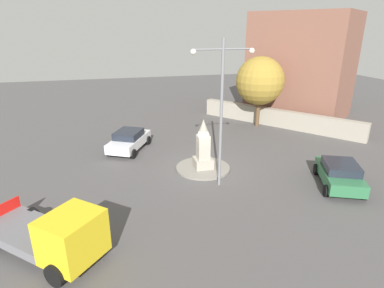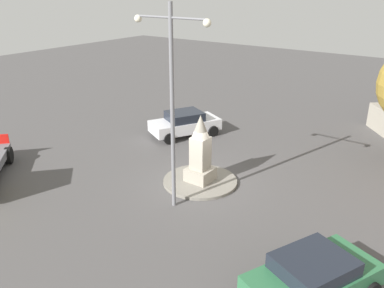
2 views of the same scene
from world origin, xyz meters
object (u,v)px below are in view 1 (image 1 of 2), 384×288
at_px(streetlamp, 222,102).
at_px(car_green_far_side, 340,174).
at_px(monument, 203,147).
at_px(corner_building, 301,66).
at_px(car_white_passing, 129,140).
at_px(tree_near_wall, 260,81).
at_px(truck_yellow_near_island, 55,235).

xyz_separation_m(streetlamp, car_green_far_side, (-6.39, 1.79, -3.98)).
bearing_deg(monument, car_green_far_side, 148.69).
xyz_separation_m(monument, corner_building, (-12.83, -10.27, 3.37)).
bearing_deg(car_green_far_side, corner_building, -113.29).
distance_m(monument, car_green_far_side, 7.84).
height_order(monument, corner_building, corner_building).
height_order(car_white_passing, corner_building, corner_building).
relative_size(corner_building, tree_near_wall, 1.59).
distance_m(car_white_passing, tree_near_wall, 12.39).
relative_size(monument, truck_yellow_near_island, 0.59).
bearing_deg(car_green_far_side, car_white_passing, -38.14).
height_order(streetlamp, tree_near_wall, streetlamp).
bearing_deg(monument, car_white_passing, -46.81).
relative_size(car_white_passing, corner_building, 0.45).
bearing_deg(tree_near_wall, truck_yellow_near_island, 43.41).
bearing_deg(corner_building, streetlamp, 44.95).
distance_m(car_white_passing, corner_building, 18.46).
bearing_deg(tree_near_wall, corner_building, -155.05).
height_order(monument, streetlamp, streetlamp).
relative_size(car_green_far_side, corner_building, 0.45).
bearing_deg(car_white_passing, streetlamp, 123.61).
distance_m(monument, streetlamp, 3.96).
xyz_separation_m(monument, truck_yellow_near_island, (7.65, 6.45, -0.47)).
bearing_deg(car_green_far_side, monument, -31.31).
bearing_deg(car_green_far_side, tree_near_wall, -93.13).
height_order(streetlamp, car_green_far_side, streetlamp).
xyz_separation_m(monument, streetlamp, (-0.28, 2.26, 3.24)).
xyz_separation_m(car_white_passing, tree_near_wall, (-11.52, -3.21, 3.25)).
relative_size(car_white_passing, car_green_far_side, 1.02).
height_order(streetlamp, truck_yellow_near_island, streetlamp).
bearing_deg(streetlamp, truck_yellow_near_island, 27.85).
distance_m(monument, car_white_passing, 6.20).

